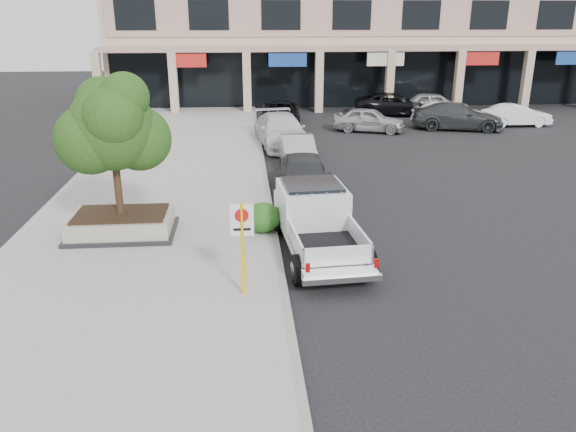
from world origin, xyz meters
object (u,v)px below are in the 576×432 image
at_px(curb_car_a, 304,176).
at_px(curb_car_c, 281,131).
at_px(planter, 122,224).
at_px(curb_car_d, 280,114).
at_px(lot_car_e, 435,104).
at_px(planter_tree, 118,127).
at_px(lot_car_f, 517,115).
at_px(lot_car_c, 457,116).
at_px(no_parking_sign, 242,237).
at_px(lot_car_b, 450,115).
at_px(lot_car_d, 394,104).
at_px(curb_car_b, 298,151).
at_px(pickup_truck, 319,223).
at_px(lot_car_a, 369,120).

bearing_deg(curb_car_a, curb_car_c, 93.96).
bearing_deg(planter, curb_car_d, 71.42).
bearing_deg(curb_car_c, lot_car_e, 31.17).
xyz_separation_m(planter_tree, lot_car_f, (20.52, 16.72, -2.75)).
xyz_separation_m(curb_car_c, lot_car_e, (11.07, 8.55, -0.04)).
distance_m(planter, lot_car_c, 23.17).
bearing_deg(no_parking_sign, curb_car_c, 82.77).
height_order(planter, lot_car_e, lot_car_e).
bearing_deg(lot_car_f, lot_car_e, 41.77).
relative_size(lot_car_c, lot_car_f, 1.32).
relative_size(planter, lot_car_b, 0.71).
distance_m(planter, planter_tree, 2.95).
height_order(no_parking_sign, curb_car_a, no_parking_sign).
relative_size(curb_car_c, lot_car_f, 1.39).
distance_m(curb_car_a, lot_car_d, 19.52).
xyz_separation_m(planter, curb_car_d, (6.14, 18.28, 0.25)).
bearing_deg(lot_car_e, curb_car_b, 153.02).
distance_m(pickup_truck, lot_car_e, 25.12).
bearing_deg(lot_car_b, planter, 126.13).
bearing_deg(planter_tree, lot_car_d, 56.63).
bearing_deg(planter_tree, no_parking_sign, -51.40).
bearing_deg(lot_car_c, lot_car_a, 107.29).
xyz_separation_m(no_parking_sign, lot_car_b, (12.80, 21.27, -0.89)).
distance_m(lot_car_e, lot_car_f, 5.58).
distance_m(planter, curb_car_d, 19.28).
bearing_deg(lot_car_d, planter, 155.32).
xyz_separation_m(planter, lot_car_f, (20.65, 16.88, 0.19)).
height_order(planter, pickup_truck, pickup_truck).
distance_m(curb_car_b, lot_car_f, 16.78).
distance_m(curb_car_b, lot_car_e, 16.56).
bearing_deg(no_parking_sign, lot_car_d, 67.83).
bearing_deg(curb_car_b, curb_car_d, 89.58).
bearing_deg(pickup_truck, lot_car_c, 54.56).
relative_size(curb_car_c, lot_car_a, 1.36).
xyz_separation_m(planter_tree, lot_car_e, (16.73, 20.82, -2.63)).
xyz_separation_m(lot_car_a, lot_car_b, (5.27, 1.11, 0.04)).
xyz_separation_m(pickup_truck, lot_car_c, (10.76, 17.74, -0.13)).
height_order(lot_car_e, lot_car_f, lot_car_e).
bearing_deg(no_parking_sign, lot_car_a, 69.53).
xyz_separation_m(curb_car_d, lot_car_d, (8.03, 3.19, 0.02)).
relative_size(curb_car_d, lot_car_f, 1.28).
distance_m(curb_car_c, lot_car_c, 11.44).
distance_m(no_parking_sign, lot_car_d, 27.82).
bearing_deg(lot_car_b, no_parking_sign, 139.22).
height_order(planter, curb_car_d, curb_car_d).
bearing_deg(lot_car_c, lot_car_f, -65.24).
height_order(lot_car_a, lot_car_b, lot_car_b).
relative_size(planter, curb_car_b, 0.77).
distance_m(lot_car_a, lot_car_c, 5.41).
relative_size(curb_car_a, lot_car_f, 1.16).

